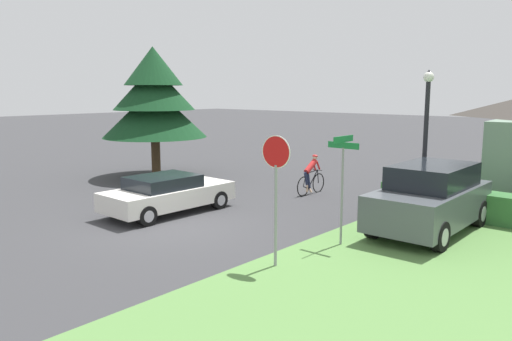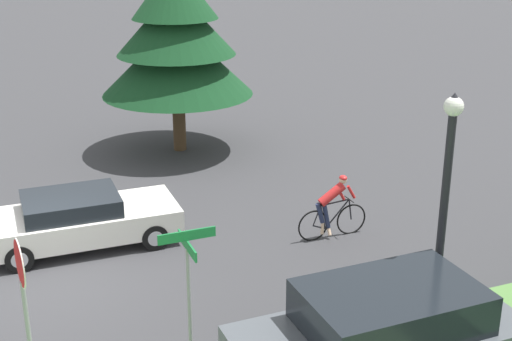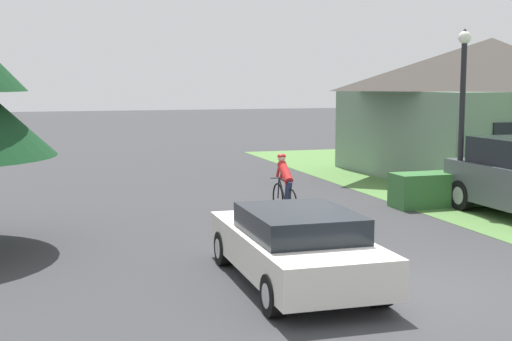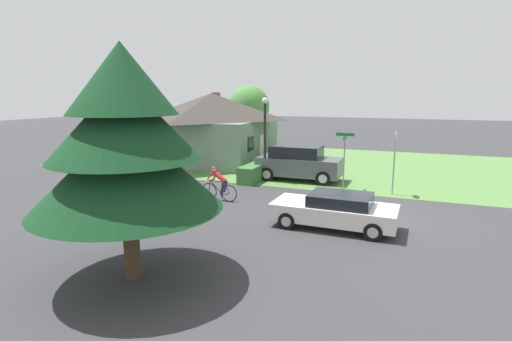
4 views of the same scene
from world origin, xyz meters
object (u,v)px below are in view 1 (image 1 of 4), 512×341
parked_suv_right (430,199)px  street_name_sign (343,171)px  street_lamp (426,127)px  conifer_tall_near (154,99)px  sedan_left_lane (168,194)px  stop_sign (276,174)px  cyclist (311,176)px

parked_suv_right → street_name_sign: (-1.25, -2.72, 1.00)m
street_lamp → conifer_tall_near: size_ratio=0.78×
parked_suv_right → conifer_tall_near: conifer_tall_near is taller
parked_suv_right → street_lamp: street_lamp is taller
sedan_left_lane → stop_sign: 6.25m
cyclist → stop_sign: bearing=-150.3°
cyclist → sedan_left_lane: bearing=162.4°
parked_suv_right → conifer_tall_near: bearing=86.7°
stop_sign → street_lamp: 6.84m
sedan_left_lane → conifer_tall_near: bearing=56.3°
parked_suv_right → street_name_sign: bearing=154.8°
sedan_left_lane → stop_sign: size_ratio=1.46×
stop_sign → conifer_tall_near: conifer_tall_near is taller
stop_sign → sedan_left_lane: bearing=-20.8°
street_lamp → conifer_tall_near: (-12.41, -1.06, 0.77)m
parked_suv_right → stop_sign: 5.46m
sedan_left_lane → cyclist: size_ratio=2.45×
parked_suv_right → cyclist: bearing=68.8°
cyclist → street_name_sign: size_ratio=0.63×
parked_suv_right → street_lamp: size_ratio=1.00×
sedan_left_lane → conifer_tall_near: (-5.96, 4.12, 2.98)m
cyclist → parked_suv_right: 5.96m
conifer_tall_near → cyclist: bearing=10.8°
parked_suv_right → street_name_sign: size_ratio=1.62×
cyclist → street_lamp: 5.13m
parked_suv_right → stop_sign: stop_sign is taller
stop_sign → cyclist: bearing=-66.2°
parked_suv_right → conifer_tall_near: 13.61m
conifer_tall_near → parked_suv_right: bearing=-2.6°
cyclist → street_name_sign: (4.33, -4.81, 1.23)m
cyclist → conifer_tall_near: size_ratio=0.30×
cyclist → conifer_tall_near: 8.41m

